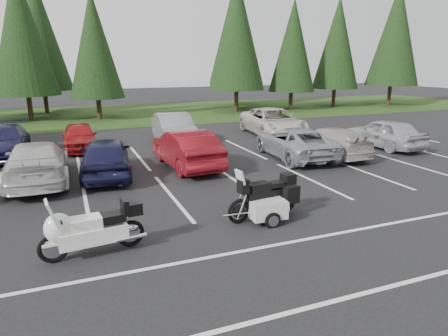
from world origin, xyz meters
TOP-DOWN VIEW (x-y plane):
  - ground at (0.00, 0.00)m, footprint 120.00×120.00m
  - grass_strip at (0.00, 24.00)m, footprint 80.00×16.00m
  - lake_water at (4.00, 55.00)m, footprint 70.00×50.00m
  - stall_markings at (0.00, 2.00)m, footprint 32.00×16.00m
  - conifer_4 at (-5.00, 22.90)m, footprint 4.80×4.80m
  - conifer_5 at (0.00, 21.60)m, footprint 4.14×4.14m
  - conifer_6 at (12.00, 22.10)m, footprint 4.93×4.93m
  - conifer_7 at (17.50, 21.80)m, footprint 4.27×4.27m
  - conifer_8 at (23.00, 22.60)m, footprint 4.53×4.53m
  - conifer_9 at (29.00, 21.30)m, footprint 5.19×5.19m
  - conifer_back_b at (-4.00, 27.50)m, footprint 4.97×4.97m
  - conifer_back_c at (14.00, 26.80)m, footprint 5.50×5.50m
  - car_near_3 at (-3.68, 4.46)m, footprint 2.17×5.29m
  - car_near_4 at (-1.24, 4.40)m, footprint 2.31×4.76m
  - car_near_5 at (2.08, 4.59)m, footprint 1.96×4.94m
  - car_near_6 at (7.27, 4.40)m, footprint 2.84×5.36m
  - car_near_7 at (8.98, 4.13)m, footprint 2.11×4.81m
  - car_near_8 at (12.83, 4.63)m, footprint 1.95×4.54m
  - car_far_1 at (-5.36, 9.71)m, footprint 2.05×4.99m
  - car_far_2 at (-1.97, 9.97)m, footprint 1.65×4.04m
  - car_far_3 at (2.88, 9.51)m, footprint 2.03×5.11m
  - car_far_4 at (9.20, 10.02)m, footprint 3.30×6.12m
  - touring_motorcycle at (-2.22, -2.34)m, footprint 2.73×1.11m
  - cargo_trailer at (2.41, -2.14)m, footprint 1.48×0.88m
  - adventure_motorcycle at (2.45, -1.80)m, footprint 2.65×1.22m

SIDE VIEW (x-z plane):
  - ground at x=0.00m, z-range 0.00..0.00m
  - lake_water at x=4.00m, z-range -0.01..0.01m
  - stall_markings at x=0.00m, z-range 0.00..0.01m
  - grass_strip at x=0.00m, z-range 0.00..0.01m
  - cargo_trailer at x=2.41m, z-range 0.00..0.66m
  - car_far_2 at x=-1.97m, z-range 0.00..1.37m
  - car_near_7 at x=8.98m, z-range 0.00..1.38m
  - car_near_6 at x=7.27m, z-range 0.00..1.43m
  - car_far_1 at x=-5.36m, z-range 0.00..1.44m
  - touring_motorcycle at x=-2.22m, z-range 0.00..1.47m
  - car_near_8 at x=12.83m, z-range 0.00..1.53m
  - car_near_3 at x=-3.68m, z-range 0.00..1.53m
  - adventure_motorcycle at x=2.45m, z-range 0.00..1.56m
  - car_near_4 at x=-1.24m, z-range 0.00..1.57m
  - car_near_5 at x=2.08m, z-range 0.00..1.60m
  - car_far_4 at x=9.20m, z-range 0.00..1.63m
  - car_far_3 at x=2.88m, z-range 0.00..1.65m
  - conifer_5 at x=0.00m, z-range 0.81..10.45m
  - conifer_7 at x=17.50m, z-range 0.84..10.78m
  - conifer_8 at x=23.00m, z-range 0.89..11.45m
  - conifer_4 at x=-5.00m, z-range 0.95..12.12m
  - conifer_6 at x=12.00m, z-range 0.97..12.45m
  - conifer_back_b at x=-4.00m, z-range 0.98..12.56m
  - conifer_9 at x=29.00m, z-range 1.02..13.12m
  - conifer_back_c at x=14.00m, z-range 1.09..13.90m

